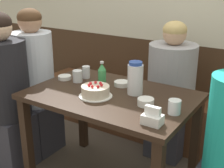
# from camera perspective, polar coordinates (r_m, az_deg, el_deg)

# --- Properties ---
(back_wall) EXTENTS (4.80, 0.04, 2.50)m
(back_wall) POSITION_cam_1_polar(r_m,az_deg,el_deg) (2.93, 11.42, 14.15)
(back_wall) COLOR #3D2819
(back_wall) RESTS_ON ground_plane
(bench_seat) EXTENTS (2.51, 0.38, 0.46)m
(bench_seat) POSITION_cam_1_polar(r_m,az_deg,el_deg) (3.01, 8.52, -5.84)
(bench_seat) COLOR #56331E
(bench_seat) RESTS_ON ground_plane
(dining_table) EXTENTS (1.13, 0.75, 0.74)m
(dining_table) POSITION_cam_1_polar(r_m,az_deg,el_deg) (2.17, -0.18, -4.48)
(dining_table) COLOR black
(dining_table) RESTS_ON ground_plane
(birthday_cake) EXTENTS (0.22, 0.22, 0.09)m
(birthday_cake) POSITION_cam_1_polar(r_m,az_deg,el_deg) (2.08, -3.04, -1.32)
(birthday_cake) COLOR white
(birthday_cake) RESTS_ON dining_table
(water_pitcher) EXTENTS (0.11, 0.11, 0.23)m
(water_pitcher) POSITION_cam_1_polar(r_m,az_deg,el_deg) (2.10, 4.28, 1.04)
(water_pitcher) COLOR white
(water_pitcher) RESTS_ON dining_table
(soju_bottle) EXTENTS (0.06, 0.06, 0.19)m
(soju_bottle) POSITION_cam_1_polar(r_m,az_deg,el_deg) (2.22, -1.83, 1.63)
(soju_bottle) COLOR #388E4C
(soju_bottle) RESTS_ON dining_table
(napkin_holder) EXTENTS (0.11, 0.08, 0.11)m
(napkin_holder) POSITION_cam_1_polar(r_m,az_deg,el_deg) (1.72, 7.40, -6.13)
(napkin_holder) COLOR white
(napkin_holder) RESTS_ON dining_table
(bowl_soup_white) EXTENTS (0.11, 0.11, 0.03)m
(bowl_soup_white) POSITION_cam_1_polar(r_m,az_deg,el_deg) (2.27, 1.79, 0.08)
(bowl_soup_white) COLOR white
(bowl_soup_white) RESTS_ON dining_table
(bowl_rice_small) EXTENTS (0.10, 0.10, 0.03)m
(bowl_rice_small) POSITION_cam_1_polar(r_m,az_deg,el_deg) (2.44, -8.65, 1.20)
(bowl_rice_small) COLOR white
(bowl_rice_small) RESTS_ON dining_table
(bowl_side_dish) EXTENTS (0.10, 0.10, 0.04)m
(bowl_side_dish) POSITION_cam_1_polar(r_m,az_deg,el_deg) (1.95, 6.19, -3.29)
(bowl_side_dish) COLOR white
(bowl_side_dish) RESTS_ON dining_table
(glass_water_tall) EXTENTS (0.06, 0.06, 0.09)m
(glass_water_tall) POSITION_cam_1_polar(r_m,az_deg,el_deg) (2.44, -4.75, 2.17)
(glass_water_tall) COLOR silver
(glass_water_tall) RESTS_ON dining_table
(glass_tumbler_short) EXTENTS (0.07, 0.07, 0.09)m
(glass_tumbler_short) POSITION_cam_1_polar(r_m,az_deg,el_deg) (2.36, -6.32, 1.44)
(glass_tumbler_short) COLOR silver
(glass_tumbler_short) RESTS_ON dining_table
(glass_shot_small) EXTENTS (0.08, 0.08, 0.09)m
(glass_shot_small) POSITION_cam_1_polar(r_m,az_deg,el_deg) (1.86, 11.35, -4.11)
(glass_shot_small) COLOR silver
(glass_shot_small) RESTS_ON dining_table
(person_teal_shirt) EXTENTS (0.39, 0.39, 1.17)m
(person_teal_shirt) POSITION_cam_1_polar(r_m,az_deg,el_deg) (2.64, 10.68, -1.33)
(person_teal_shirt) COLOR #33333D
(person_teal_shirt) RESTS_ON ground_plane
(person_grey_tee) EXTENTS (0.34, 0.33, 1.25)m
(person_grey_tee) POSITION_cam_1_polar(r_m,az_deg,el_deg) (2.74, -13.82, -0.39)
(person_grey_tee) COLOR #33333D
(person_grey_tee) RESTS_ON ground_plane
(person_dark_striped) EXTENTS (0.37, 0.37, 1.26)m
(person_dark_striped) POSITION_cam_1_polar(r_m,az_deg,el_deg) (2.55, -18.85, -1.82)
(person_dark_striped) COLOR #33333D
(person_dark_striped) RESTS_ON ground_plane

